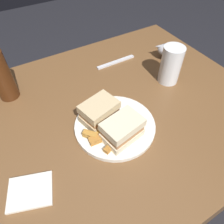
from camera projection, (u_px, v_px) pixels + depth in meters
ground_plane at (110, 191)px, 1.27m from camera, size 6.00×6.00×0.00m
dining_table at (110, 162)px, 1.00m from camera, size 1.08×0.84×0.73m
plate at (115, 125)px, 0.67m from camera, size 0.26×0.26×0.01m
sandwich_half_left at (99, 112)px, 0.66m from camera, size 0.13×0.10×0.07m
sandwich_half_right at (122, 130)px, 0.61m from camera, size 0.13×0.10×0.07m
potato_wedge_front at (111, 146)px, 0.61m from camera, size 0.06×0.03×0.01m
potato_wedge_middle at (102, 133)px, 0.64m from camera, size 0.05×0.02×0.02m
potato_wedge_back at (116, 136)px, 0.62m from camera, size 0.02×0.04×0.02m
potato_wedge_left_edge at (90, 135)px, 0.63m from camera, size 0.04×0.05×0.02m
potato_wedge_right_edge at (96, 140)px, 0.62m from camera, size 0.04×0.03×0.02m
pint_glass at (170, 67)px, 0.79m from camera, size 0.08×0.08×0.14m
gravy_boat at (170, 50)px, 0.90m from camera, size 0.13×0.12×0.07m
napkin at (30, 191)px, 0.53m from camera, size 0.13×0.12×0.01m
fork at (116, 62)px, 0.91m from camera, size 0.18×0.02×0.01m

